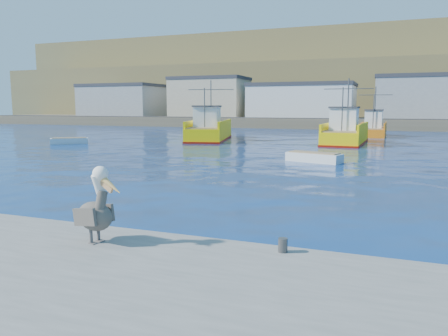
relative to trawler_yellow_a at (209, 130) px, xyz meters
name	(u,v)px	position (x,y,z in m)	size (l,w,h in m)	color
ground	(212,222)	(13.12, -31.10, -1.02)	(260.00, 260.00, 0.00)	#071A59
dock_bollards	(180,233)	(13.72, -34.50, -0.37)	(36.20, 0.20, 0.30)	#4C4C4C
far_shore	(372,86)	(13.12, 78.10, 7.96)	(200.00, 81.00, 24.00)	brown
trawler_yellow_a	(209,130)	(0.00, 0.00, 0.00)	(6.13, 11.44, 6.46)	#FFD805
trawler_yellow_b	(345,134)	(14.10, 0.31, -0.05)	(4.75, 10.13, 6.35)	#FFD805
boat_orange	(374,128)	(16.27, 12.27, -0.03)	(3.85, 7.38, 5.95)	orange
skiff_left	(69,141)	(-10.59, -9.43, -0.78)	(3.42, 3.03, 0.74)	silver
skiff_mid	(314,158)	(13.62, -15.03, -0.77)	(3.76, 2.24, 0.77)	silver
pelican	(96,210)	(12.06, -35.34, 0.23)	(1.42, 0.77, 1.75)	#595451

